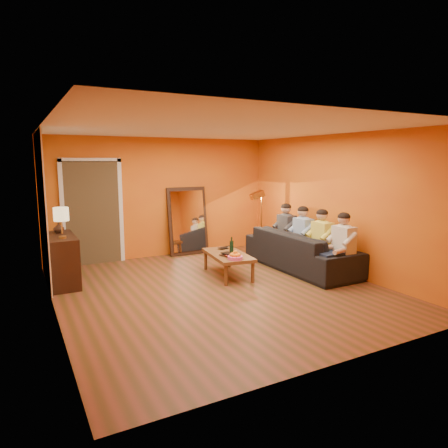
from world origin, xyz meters
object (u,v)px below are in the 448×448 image
laptop (227,248)px  table_lamp (62,223)px  person_mid_left (322,242)px  floor_lamp (261,225)px  tumbler (230,249)px  wine_bottle (232,245)px  dog (291,254)px  person_mid_right (303,237)px  vase (59,228)px  sideboard (62,260)px  coffee_table (228,265)px  sofa (301,250)px  person_far_right (286,232)px  mirror_frame (188,221)px  person_far_left (343,247)px

laptop → table_lamp: bearing=160.9°
table_lamp → person_mid_left: size_ratio=0.42×
floor_lamp → tumbler: (-1.19, -0.77, -0.26)m
table_lamp → wine_bottle: (2.79, -0.66, -0.53)m
dog → person_mid_right: bearing=5.0°
floor_lamp → vase: bearing=-176.0°
sideboard → tumbler: bearing=-15.4°
sideboard → vase: 0.58m
floor_lamp → sideboard: bearing=-172.5°
vase → coffee_table: bearing=-22.9°
sofa → person_mid_right: bearing=-52.4°
person_mid_left → wine_bottle: size_ratio=3.94×
dog → vase: 4.27m
person_mid_right → vase: size_ratio=6.56×
sofa → dog: bearing=104.5°
floor_lamp → dog: 1.26m
dog → person_far_right: (0.41, 0.72, 0.27)m
mirror_frame → dog: bearing=-63.1°
mirror_frame → wine_bottle: 2.05m
sofa → laptop: size_ratio=7.49×
sofa → wine_bottle: (-1.45, 0.19, 0.20)m
wine_bottle → laptop: (0.13, 0.40, -0.14)m
person_far_right → mirror_frame: bearing=135.0°
coffee_table → wine_bottle: 0.37m
mirror_frame → floor_lamp: 1.68m
person_far_right → laptop: 1.46m
person_mid_left → person_mid_right: bearing=90.0°
vase → tumbler: bearing=-19.9°
sideboard → sofa: 4.39m
mirror_frame → dog: (1.17, -2.30, -0.42)m
table_lamp → person_far_left: 4.77m
vase → wine_bottle: bearing=-23.4°
wine_bottle → laptop: 0.44m
person_far_left → laptop: 2.16m
person_far_right → laptop: size_ratio=3.60×
coffee_table → person_mid_left: bearing=-15.8°
person_mid_right → sofa: bearing=-142.4°
vase → person_far_right: bearing=-9.7°
mirror_frame → wine_bottle: size_ratio=4.90×
sideboard → coffee_table: (2.74, -0.91, -0.21)m
table_lamp → person_far_right: (4.37, -0.20, -0.49)m
table_lamp → coffee_table: 2.95m
mirror_frame → sideboard: (-2.79, -1.08, -0.34)m
dog → person_mid_left: size_ratio=0.56×
table_lamp → person_mid_right: bearing=-9.7°
wine_bottle → laptop: wine_bottle is taller
mirror_frame → person_far_left: mirror_frame is taller
floor_lamp → person_mid_right: floor_lamp is taller
laptop → vase: 3.08m
wine_bottle → tumbler: bearing=67.6°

